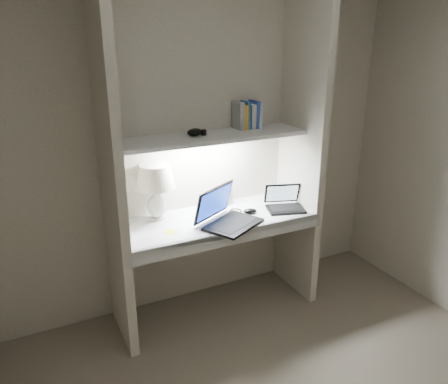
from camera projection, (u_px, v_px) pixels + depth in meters
back_wall at (200, 145)px, 3.27m from camera, size 3.20×0.01×2.50m
alcove_panel_left at (110, 167)px, 2.73m from camera, size 0.06×0.55×2.50m
alcove_panel_right at (302, 143)px, 3.34m from camera, size 0.06×0.55×2.50m
desk at (216, 220)px, 3.21m from camera, size 1.40×0.55×0.04m
desk_apron at (232, 237)px, 3.00m from camera, size 1.46×0.03×0.10m
shelf at (210, 137)px, 3.08m from camera, size 1.40×0.36×0.03m
strip_light at (210, 140)px, 3.09m from camera, size 0.60×0.04×0.02m
table_lamp at (156, 183)px, 3.08m from camera, size 0.28×0.28×0.41m
laptop_main at (226, 216)px, 3.07m from camera, size 0.51×0.49×0.26m
laptop_netbook at (284, 203)px, 3.35m from camera, size 0.33×0.31×0.18m
speaker at (225, 196)px, 3.41m from camera, size 0.12×0.10×0.15m
mouse at (250, 211)px, 3.26m from camera, size 0.11×0.09×0.04m
cable_coil at (235, 211)px, 3.30m from camera, size 0.12×0.12×0.01m
sticky_note at (170, 232)px, 2.97m from camera, size 0.10×0.10×0.00m
book_row at (247, 115)px, 3.27m from camera, size 0.19×0.13×0.20m
shelf_box at (115, 131)px, 2.88m from camera, size 0.09×0.08×0.13m
shelf_gadget at (195, 132)px, 3.03m from camera, size 0.15×0.13×0.05m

